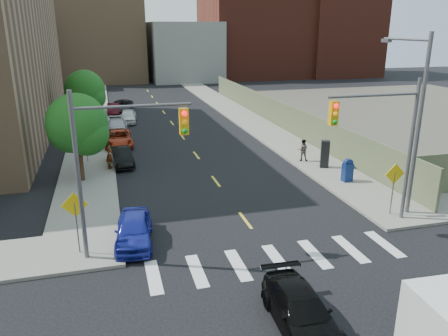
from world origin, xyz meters
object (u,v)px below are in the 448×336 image
parked_car_red (118,138)px  mailbox (347,170)px  parked_car_white (128,116)px  payphone (325,154)px  parked_car_grey (123,106)px  pedestrian_west (109,155)px  parked_car_silver (116,127)px  parked_car_black (121,157)px  black_sedan (301,311)px  pedestrian_east (303,150)px  parked_car_maroon (113,109)px  parked_car_blue (134,230)px

parked_car_red → mailbox: 18.32m
parked_car_white → mailbox: bearing=-55.9°
parked_car_white → payphone: 22.28m
parked_car_grey → pedestrian_west: pedestrian_west is taller
parked_car_grey → payphone: bearing=-60.6°
parked_car_silver → parked_car_grey: bearing=87.7°
parked_car_grey → payphone: (12.02, -24.64, 0.39)m
parked_car_white → payphone: (11.85, -18.87, 0.40)m
parked_car_grey → pedestrian_west: 21.11m
parked_car_black → parked_car_white: size_ratio=0.95×
parked_car_grey → pedestrian_west: (-1.93, -21.02, 0.35)m
black_sedan → payphone: size_ratio=2.27×
pedestrian_east → mailbox: bearing=124.6°
parked_car_black → parked_car_grey: parked_car_grey is taller
parked_car_maroon → black_sedan: (4.70, -38.11, -0.00)m
parked_car_silver → mailbox: 21.48m
parked_car_maroon → payphone: (13.15, -23.48, 0.47)m
parked_car_white → black_sedan: parked_car_white is taller
parked_car_grey → pedestrian_east: 25.47m
parked_car_blue → parked_car_red: parked_car_blue is taller
parked_car_black → parked_car_red: parked_car_red is taller
mailbox → parked_car_grey: bearing=109.4°
parked_car_maroon → pedestrian_east: size_ratio=2.39×
mailbox → pedestrian_west: size_ratio=0.81×
parked_car_blue → mailbox: 13.93m
parked_car_black → pedestrian_west: bearing=-136.2°
payphone → parked_car_black: bearing=-177.1°
pedestrian_west → pedestrian_east: 13.31m
parked_car_red → pedestrian_west: 6.28m
parked_car_red → parked_car_white: 9.14m
pedestrian_west → pedestrian_east: size_ratio=1.14×
parked_car_blue → parked_car_silver: (0.00, 21.49, -0.00)m
parked_car_black → payphone: (13.15, -4.55, 0.46)m
parked_car_silver → black_sedan: 29.07m
payphone → pedestrian_west: (-13.95, 3.61, -0.04)m
black_sedan → pedestrian_west: pedestrian_west is taller
payphone → parked_car_silver: bearing=155.1°
mailbox → parked_car_red: bearing=131.8°
parked_car_red → black_sedan: (4.70, -24.45, -0.04)m
payphone → pedestrian_west: 14.41m
parked_car_silver → parked_car_maroon: bearing=93.8°
parked_car_maroon → pedestrian_east: 24.98m
parked_car_maroon → parked_car_grey: (1.13, 1.15, 0.08)m
parked_car_blue → parked_car_grey: parked_car_grey is taller
parked_car_blue → payphone: payphone is taller
parked_car_white → pedestrian_west: (-2.10, -15.25, 0.36)m
parked_car_red → black_sedan: 24.89m
parked_car_maroon → parked_car_white: bearing=-73.5°
parked_car_red → parked_car_maroon: bearing=90.3°
parked_car_white → parked_car_grey: parked_car_grey is taller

